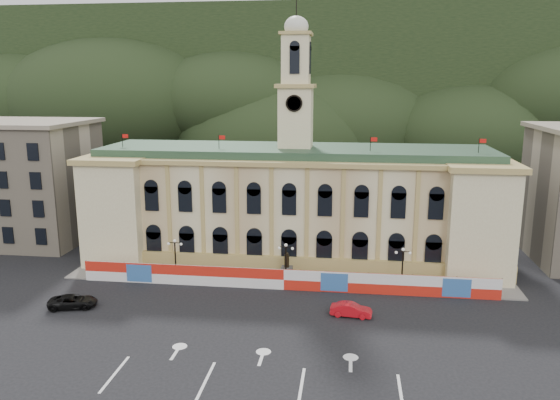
# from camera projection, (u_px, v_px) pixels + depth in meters

# --- Properties ---
(ground) EXTENTS (260.00, 260.00, 0.00)m
(ground) POSITION_uv_depth(u_px,v_px,m) (264.00, 349.00, 50.87)
(ground) COLOR black
(ground) RESTS_ON ground
(lane_markings) EXTENTS (26.00, 10.00, 0.02)m
(lane_markings) POSITION_uv_depth(u_px,v_px,m) (255.00, 377.00, 46.02)
(lane_markings) COLOR white
(lane_markings) RESTS_ON ground
(hill_ridge) EXTENTS (230.00, 80.00, 64.00)m
(hill_ridge) POSITION_uv_depth(u_px,v_px,m) (327.00, 97.00, 164.84)
(hill_ridge) COLOR black
(hill_ridge) RESTS_ON ground
(city_hall) EXTENTS (56.20, 17.60, 37.10)m
(city_hall) POSITION_uv_depth(u_px,v_px,m) (295.00, 203.00, 75.94)
(city_hall) COLOR beige
(city_hall) RESTS_ON ground
(side_building_left) EXTENTS (21.00, 17.00, 18.60)m
(side_building_left) POSITION_uv_depth(u_px,v_px,m) (21.00, 181.00, 84.22)
(side_building_left) COLOR tan
(side_building_left) RESTS_ON ground
(hoarding_fence) EXTENTS (50.00, 0.44, 2.50)m
(hoarding_fence) POSITION_uv_depth(u_px,v_px,m) (284.00, 279.00, 65.18)
(hoarding_fence) COLOR red
(hoarding_fence) RESTS_ON ground
(pavement) EXTENTS (56.00, 5.50, 0.16)m
(pavement) POSITION_uv_depth(u_px,v_px,m) (287.00, 281.00, 68.04)
(pavement) COLOR slate
(pavement) RESTS_ON ground
(statue) EXTENTS (1.40, 1.40, 3.72)m
(statue) POSITION_uv_depth(u_px,v_px,m) (287.00, 272.00, 68.05)
(statue) COLOR #595651
(statue) RESTS_ON ground
(lamp_left) EXTENTS (1.96, 0.44, 5.15)m
(lamp_left) POSITION_uv_depth(u_px,v_px,m) (175.00, 255.00, 68.43)
(lamp_left) COLOR black
(lamp_left) RESTS_ON ground
(lamp_center) EXTENTS (1.96, 0.44, 5.15)m
(lamp_center) POSITION_uv_depth(u_px,v_px,m) (286.00, 260.00, 66.67)
(lamp_center) COLOR black
(lamp_center) RESTS_ON ground
(lamp_right) EXTENTS (1.96, 0.44, 5.15)m
(lamp_right) POSITION_uv_depth(u_px,v_px,m) (402.00, 265.00, 64.92)
(lamp_right) COLOR black
(lamp_right) RESTS_ON ground
(red_sedan) EXTENTS (2.37, 4.67, 1.44)m
(red_sedan) POSITION_uv_depth(u_px,v_px,m) (351.00, 310.00, 57.83)
(red_sedan) COLOR red
(red_sedan) RESTS_ON ground
(black_suv) EXTENTS (4.88, 6.32, 1.44)m
(black_suv) POSITION_uv_depth(u_px,v_px,m) (73.00, 301.00, 60.03)
(black_suv) COLOR black
(black_suv) RESTS_ON ground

